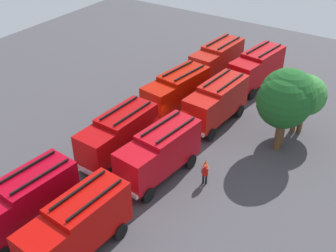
{
  "coord_description": "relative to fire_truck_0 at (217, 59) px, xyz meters",
  "views": [
    {
      "loc": [
        24.43,
        16.01,
        20.19
      ],
      "look_at": [
        0.0,
        0.0,
        1.4
      ],
      "focal_mm": 44.88,
      "sensor_mm": 36.0,
      "label": 1
    }
  ],
  "objects": [
    {
      "name": "ground_plane",
      "position": [
        12.77,
        2.17,
        -2.15
      ],
      "size": [
        62.89,
        62.89,
        0.0
      ],
      "primitive_type": "plane",
      "color": "#423F44"
    },
    {
      "name": "fire_truck_0",
      "position": [
        0.0,
        0.0,
        0.0
      ],
      "size": [
        7.38,
        3.24,
        3.88
      ],
      "rotation": [
        0.0,
        0.0,
        -0.08
      ],
      "color": "#AA150C",
      "rests_on": "ground"
    },
    {
      "name": "fire_truck_1",
      "position": [
        8.36,
        0.19,
        0.0
      ],
      "size": [
        7.45,
        3.5,
        3.88
      ],
      "rotation": [
        0.0,
        0.0,
        -0.13
      ],
      "color": "#B31002",
      "rests_on": "ground"
    },
    {
      "name": "fire_truck_2",
      "position": [
        16.88,
        0.28,
        0.0
      ],
      "size": [
        7.3,
        3.02,
        3.88
      ],
      "rotation": [
        0.0,
        0.0,
        -0.05
      ],
      "color": "#A90709",
      "rests_on": "ground"
    },
    {
      "name": "fire_truck_3",
      "position": [
        25.87,
        0.05,
        0.0
      ],
      "size": [
        7.39,
        3.28,
        3.88
      ],
      "rotation": [
        0.0,
        0.0,
        -0.09
      ],
      "color": "#A90315",
      "rests_on": "ground"
    },
    {
      "name": "fire_truck_4",
      "position": [
        -0.51,
        4.29,
        0.0
      ],
      "size": [
        7.47,
        3.57,
        3.88
      ],
      "rotation": [
        0.0,
        0.0,
        -0.14
      ],
      "color": "#AB060B",
      "rests_on": "ground"
    },
    {
      "name": "fire_truck_5",
      "position": [
        8.08,
        4.16,
        0.0
      ],
      "size": [
        7.36,
        3.2,
        3.88
      ],
      "rotation": [
        0.0,
        0.0,
        -0.08
      ],
      "color": "#B3100A",
      "rests_on": "ground"
    },
    {
      "name": "fire_truck_6",
      "position": [
        17.0,
        4.19,
        0.0
      ],
      "size": [
        7.42,
        3.39,
        3.88
      ],
      "rotation": [
        0.0,
        0.0,
        -0.11
      ],
      "color": "#B70813",
      "rests_on": "ground"
    },
    {
      "name": "fire_truck_7",
      "position": [
        25.61,
        4.23,
        0.0
      ],
      "size": [
        7.35,
        3.16,
        3.88
      ],
      "rotation": [
        0.0,
        0.0,
        -0.07
      ],
      "color": "#B80805",
      "rests_on": "ground"
    },
    {
      "name": "firefighter_2",
      "position": [
        25.3,
        -2.31,
        -1.26
      ],
      "size": [
        0.26,
        0.43,
        1.61
      ],
      "rotation": [
        0.0,
        0.0,
        0.04
      ],
      "color": "black",
      "rests_on": "ground"
    },
    {
      "name": "firefighter_3",
      "position": [
        15.98,
        7.48,
        -1.24
      ],
      "size": [
        0.39,
        0.48,
        1.64
      ],
      "rotation": [
        0.0,
        0.0,
        3.57
      ],
      "color": "black",
      "rests_on": "ground"
    },
    {
      "name": "tree_0",
      "position": [
        5.43,
        10.99,
        1.42
      ],
      "size": [
        3.43,
        3.43,
        5.32
      ],
      "color": "brown",
      "rests_on": "ground"
    },
    {
      "name": "tree_1",
      "position": [
        5.68,
        10.5,
        1.53
      ],
      "size": [
        3.53,
        3.53,
        5.48
      ],
      "color": "brown",
      "rests_on": "ground"
    },
    {
      "name": "tree_2",
      "position": [
        8.39,
        10.31,
        2.45
      ],
      "size": [
        4.41,
        4.41,
        6.84
      ],
      "color": "brown",
      "rests_on": "ground"
    },
    {
      "name": "tree_3",
      "position": [
        8.96,
        10.28,
        2.26
      ],
      "size": [
        4.24,
        4.24,
        6.57
      ],
      "color": "brown",
      "rests_on": "ground"
    },
    {
      "name": "traffic_cone_0",
      "position": [
        2.59,
        -2.86,
        -1.84
      ],
      "size": [
        0.44,
        0.44,
        0.63
      ],
      "primitive_type": "cone",
      "color": "#F2600C",
      "rests_on": "ground"
    },
    {
      "name": "traffic_cone_1",
      "position": [
        14.35,
        6.66,
        -1.79
      ],
      "size": [
        0.51,
        0.51,
        0.73
      ],
      "primitive_type": "cone",
      "color": "#F2600C",
      "rests_on": "ground"
    },
    {
      "name": "traffic_cone_2",
      "position": [
        3.82,
        -2.74,
        -1.87
      ],
      "size": [
        0.39,
        0.39,
        0.56
      ],
      "primitive_type": "cone",
      "color": "#F2600C",
      "rests_on": "ground"
    }
  ]
}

